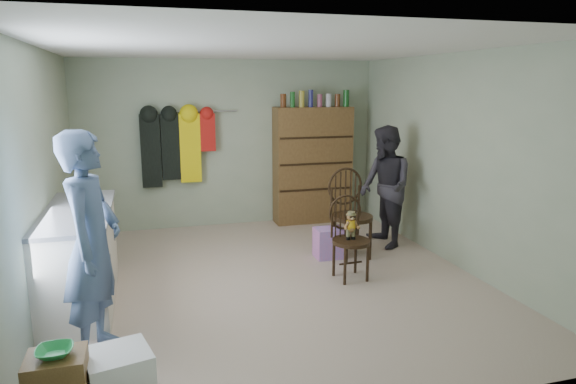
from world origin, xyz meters
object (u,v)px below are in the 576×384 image
object	(u,v)px
counter	(80,256)
chair_front	(349,233)
chair_far	(350,210)
dresser	(313,164)

from	to	relation	value
counter	chair_front	size ratio (longest dim) A/B	2.00
chair_front	chair_far	size ratio (longest dim) A/B	0.83
counter	chair_far	xyz separation A→B (m)	(3.10, 0.55, 0.13)
counter	dresser	size ratio (longest dim) A/B	0.90
chair_far	dresser	size ratio (longest dim) A/B	0.54
dresser	counter	bearing A→B (deg)	-144.32
chair_far	dresser	world-z (taller)	dresser
counter	dresser	distance (m)	3.96
counter	dresser	xyz separation A→B (m)	(3.20, 2.30, 0.44)
counter	dresser	bearing A→B (deg)	35.68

